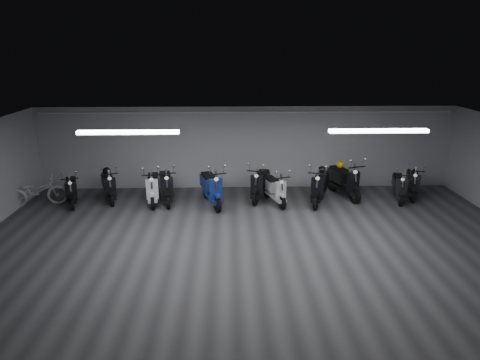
{
  "coord_description": "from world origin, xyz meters",
  "views": [
    {
      "loc": [
        -0.63,
        -8.91,
        4.67
      ],
      "look_at": [
        -0.3,
        2.5,
        1.05
      ],
      "focal_mm": 31.44,
      "sensor_mm": 36.0,
      "label": 1
    }
  ],
  "objects_px": {
    "scooter_6": "(275,185)",
    "helmet_1": "(322,170)",
    "scooter_5": "(260,179)",
    "bicycle": "(36,188)",
    "helmet_0": "(340,164)",
    "scooter_3": "(166,181)",
    "scooter_4": "(211,182)",
    "scooter_9": "(400,182)",
    "scooter_10": "(413,178)",
    "helmet_2": "(107,171)",
    "scooter_1": "(108,181)",
    "scooter_7": "(320,182)",
    "scooter_0": "(71,186)",
    "scooter_2": "(153,182)",
    "scooter_8": "(344,175)"
  },
  "relations": [
    {
      "from": "scooter_1",
      "to": "bicycle",
      "type": "xyz_separation_m",
      "value": [
        -2.09,
        -0.37,
        -0.08
      ]
    },
    {
      "from": "scooter_7",
      "to": "scooter_10",
      "type": "height_order",
      "value": "scooter_7"
    },
    {
      "from": "scooter_5",
      "to": "bicycle",
      "type": "xyz_separation_m",
      "value": [
        -6.88,
        -0.38,
        -0.12
      ]
    },
    {
      "from": "scooter_4",
      "to": "helmet_1",
      "type": "height_order",
      "value": "scooter_4"
    },
    {
      "from": "scooter_4",
      "to": "helmet_2",
      "type": "relative_size",
      "value": 7.83
    },
    {
      "from": "scooter_1",
      "to": "helmet_2",
      "type": "bearing_deg",
      "value": 90.0
    },
    {
      "from": "scooter_2",
      "to": "helmet_0",
      "type": "distance_m",
      "value": 6.03
    },
    {
      "from": "scooter_2",
      "to": "scooter_4",
      "type": "xyz_separation_m",
      "value": [
        1.82,
        -0.24,
        0.06
      ]
    },
    {
      "from": "scooter_6",
      "to": "helmet_1",
      "type": "height_order",
      "value": "scooter_6"
    },
    {
      "from": "scooter_4",
      "to": "scooter_10",
      "type": "distance_m",
      "value": 6.5
    },
    {
      "from": "scooter_5",
      "to": "scooter_1",
      "type": "bearing_deg",
      "value": -161.82
    },
    {
      "from": "scooter_9",
      "to": "scooter_10",
      "type": "height_order",
      "value": "scooter_10"
    },
    {
      "from": "helmet_0",
      "to": "scooter_0",
      "type": "bearing_deg",
      "value": -175.39
    },
    {
      "from": "scooter_3",
      "to": "helmet_1",
      "type": "relative_size",
      "value": 7.14
    },
    {
      "from": "scooter_1",
      "to": "scooter_10",
      "type": "height_order",
      "value": "same"
    },
    {
      "from": "scooter_6",
      "to": "helmet_0",
      "type": "bearing_deg",
      "value": 0.64
    },
    {
      "from": "scooter_7",
      "to": "scooter_8",
      "type": "distance_m",
      "value": 1.04
    },
    {
      "from": "helmet_2",
      "to": "helmet_0",
      "type": "bearing_deg",
      "value": 1.34
    },
    {
      "from": "scooter_10",
      "to": "helmet_0",
      "type": "xyz_separation_m",
      "value": [
        -2.31,
        0.32,
        0.38
      ]
    },
    {
      "from": "scooter_2",
      "to": "scooter_10",
      "type": "bearing_deg",
      "value": -5.23
    },
    {
      "from": "scooter_6",
      "to": "scooter_0",
      "type": "bearing_deg",
      "value": 160.26
    },
    {
      "from": "scooter_3",
      "to": "scooter_9",
      "type": "relative_size",
      "value": 1.12
    },
    {
      "from": "scooter_1",
      "to": "scooter_8",
      "type": "distance_m",
      "value": 7.51
    },
    {
      "from": "helmet_1",
      "to": "helmet_0",
      "type": "bearing_deg",
      "value": 37.11
    },
    {
      "from": "scooter_5",
      "to": "helmet_0",
      "type": "distance_m",
      "value": 2.68
    },
    {
      "from": "scooter_9",
      "to": "helmet_0",
      "type": "distance_m",
      "value": 1.91
    },
    {
      "from": "scooter_5",
      "to": "scooter_9",
      "type": "distance_m",
      "value": 4.4
    },
    {
      "from": "scooter_3",
      "to": "scooter_7",
      "type": "relative_size",
      "value": 0.97
    },
    {
      "from": "helmet_0",
      "to": "scooter_1",
      "type": "bearing_deg",
      "value": -176.93
    },
    {
      "from": "scooter_5",
      "to": "helmet_2",
      "type": "distance_m",
      "value": 4.89
    },
    {
      "from": "bicycle",
      "to": "helmet_1",
      "type": "xyz_separation_m",
      "value": [
        8.79,
        0.23,
        0.44
      ]
    },
    {
      "from": "scooter_0",
      "to": "scooter_8",
      "type": "xyz_separation_m",
      "value": [
        8.57,
        0.43,
        0.12
      ]
    },
    {
      "from": "scooter_0",
      "to": "scooter_3",
      "type": "relative_size",
      "value": 0.89
    },
    {
      "from": "scooter_4",
      "to": "scooter_8",
      "type": "height_order",
      "value": "scooter_8"
    },
    {
      "from": "scooter_10",
      "to": "scooter_3",
      "type": "bearing_deg",
      "value": -159.85
    },
    {
      "from": "scooter_8",
      "to": "scooter_9",
      "type": "distance_m",
      "value": 1.72
    },
    {
      "from": "scooter_2",
      "to": "helmet_0",
      "type": "xyz_separation_m",
      "value": [
        5.99,
        0.62,
        0.36
      ]
    },
    {
      "from": "scooter_8",
      "to": "bicycle",
      "type": "distance_m",
      "value": 9.61
    },
    {
      "from": "scooter_2",
      "to": "scooter_5",
      "type": "distance_m",
      "value": 3.37
    },
    {
      "from": "scooter_4",
      "to": "helmet_1",
      "type": "relative_size",
      "value": 7.56
    },
    {
      "from": "scooter_5",
      "to": "helmet_1",
      "type": "height_order",
      "value": "scooter_5"
    },
    {
      "from": "scooter_8",
      "to": "helmet_2",
      "type": "xyz_separation_m",
      "value": [
        -7.59,
        0.08,
        0.19
      ]
    },
    {
      "from": "scooter_10",
      "to": "helmet_1",
      "type": "bearing_deg",
      "value": -157.29
    },
    {
      "from": "scooter_0",
      "to": "scooter_9",
      "type": "bearing_deg",
      "value": -18.91
    },
    {
      "from": "scooter_8",
      "to": "helmet_0",
      "type": "relative_size",
      "value": 8.09
    },
    {
      "from": "scooter_1",
      "to": "scooter_3",
      "type": "xyz_separation_m",
      "value": [
        1.83,
        -0.14,
        0.04
      ]
    },
    {
      "from": "scooter_2",
      "to": "scooter_9",
      "type": "xyz_separation_m",
      "value": [
        7.75,
        0.01,
        -0.06
      ]
    },
    {
      "from": "scooter_5",
      "to": "scooter_9",
      "type": "xyz_separation_m",
      "value": [
        4.39,
        -0.23,
        -0.07
      ]
    },
    {
      "from": "scooter_8",
      "to": "helmet_0",
      "type": "xyz_separation_m",
      "value": [
        -0.09,
        0.26,
        0.3
      ]
    },
    {
      "from": "scooter_4",
      "to": "helmet_1",
      "type": "xyz_separation_m",
      "value": [
        3.45,
        0.31,
        0.27
      ]
    }
  ]
}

